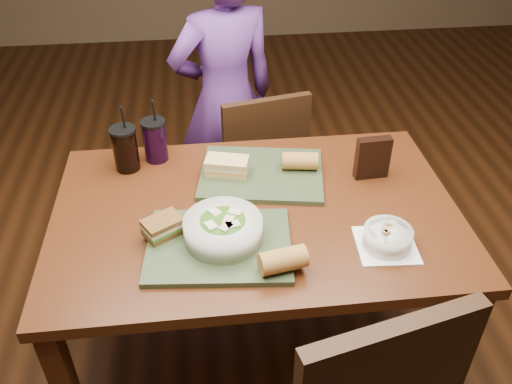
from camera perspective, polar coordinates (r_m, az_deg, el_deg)
ground at (r=2.29m, az=-0.00°, el=-16.71°), size 6.00×6.00×0.00m
dining_table at (r=1.80m, az=-0.00°, el=-4.10°), size 1.30×0.85×0.75m
chair_far at (r=2.43m, az=0.78°, el=2.67°), size 0.44×0.44×0.86m
diner at (r=2.52m, az=-3.29°, el=9.74°), size 0.58×0.47×1.39m
tray_near at (r=1.60m, az=-3.91°, el=-5.65°), size 0.45×0.36×0.02m
tray_far at (r=1.89m, az=0.59°, el=1.91°), size 0.47×0.39×0.02m
salad_bowl at (r=1.59m, az=-3.49°, el=-3.79°), size 0.23×0.23×0.08m
soup_bowl at (r=1.64m, az=13.67°, el=-4.65°), size 0.19×0.19×0.07m
sandwich_near at (r=1.63m, az=-9.76°, el=-3.60°), size 0.14×0.12×0.05m
sandwich_far at (r=1.86m, az=-3.06°, el=2.74°), size 0.16×0.11×0.06m
baguette_near at (r=1.50m, az=2.85°, el=-7.16°), size 0.14×0.09×0.07m
baguette_far at (r=1.89m, az=4.63°, el=3.28°), size 0.13×0.08×0.06m
cup_cola at (r=1.94m, az=-13.60°, el=4.47°), size 0.09×0.09×0.25m
cup_berry at (r=1.97m, az=-10.60°, el=5.39°), size 0.09×0.09×0.24m
chip_bag at (r=1.89m, az=12.17°, el=3.53°), size 0.12×0.04×0.15m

